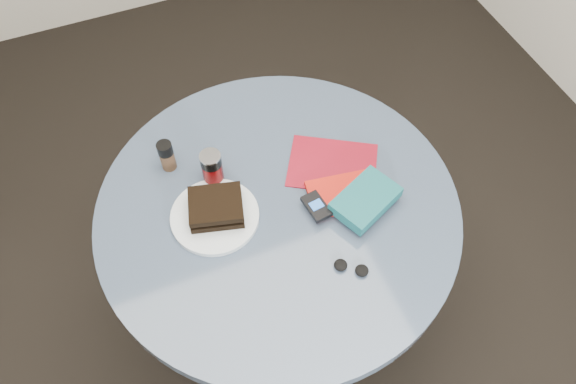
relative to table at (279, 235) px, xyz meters
name	(u,v)px	position (x,y,z in m)	size (l,w,h in m)	color
ground	(281,311)	(0.00, 0.00, -0.59)	(4.00, 4.00, 0.00)	black
table	(279,235)	(0.00, 0.00, 0.00)	(1.00, 1.00, 0.75)	black
plate	(215,216)	(-0.17, 0.03, 0.17)	(0.24, 0.24, 0.02)	white
sandwich	(216,207)	(-0.16, 0.03, 0.20)	(0.17, 0.15, 0.05)	black
soda_can	(212,168)	(-0.13, 0.15, 0.22)	(0.08, 0.08, 0.11)	#5F0405
pepper_grinder	(167,156)	(-0.24, 0.24, 0.21)	(0.05, 0.05, 0.10)	#4D3421
magazine	(332,165)	(0.20, 0.07, 0.17)	(0.25, 0.19, 0.00)	maroon
red_book	(342,194)	(0.17, -0.04, 0.18)	(0.18, 0.12, 0.02)	red
novel	(366,200)	(0.22, -0.09, 0.20)	(0.18, 0.12, 0.03)	#125359
mp3_player	(316,206)	(0.09, -0.06, 0.19)	(0.06, 0.09, 0.02)	black
headphones	(351,268)	(0.10, -0.25, 0.17)	(0.09, 0.08, 0.02)	black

